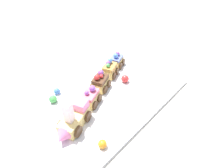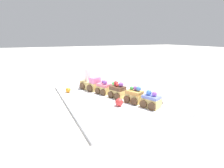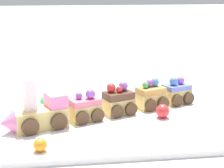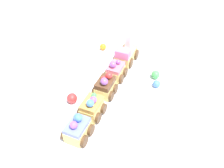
% 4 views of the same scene
% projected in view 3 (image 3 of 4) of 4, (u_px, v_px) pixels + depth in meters
% --- Properties ---
extents(ground_plane, '(10.00, 10.00, 0.00)m').
position_uv_depth(ground_plane, '(109.00, 123.00, 0.83)').
color(ground_plane, beige).
extents(display_board, '(0.61, 0.38, 0.01)m').
position_uv_depth(display_board, '(109.00, 121.00, 0.83)').
color(display_board, white).
rests_on(display_board, ground_plane).
extents(cake_train_locomotive, '(0.15, 0.10, 0.11)m').
position_uv_depth(cake_train_locomotive, '(36.00, 115.00, 0.77)').
color(cake_train_locomotive, '#E5C675').
rests_on(cake_train_locomotive, display_board).
extents(cake_car_strawberry, '(0.08, 0.08, 0.07)m').
position_uv_depth(cake_car_strawberry, '(85.00, 109.00, 0.82)').
color(cake_car_strawberry, '#E5C675').
rests_on(cake_car_strawberry, display_board).
extents(cake_car_chocolate, '(0.08, 0.08, 0.07)m').
position_uv_depth(cake_car_chocolate, '(118.00, 102.00, 0.86)').
color(cake_car_chocolate, '#E5C675').
rests_on(cake_car_chocolate, display_board).
extents(cake_car_caramel, '(0.08, 0.08, 0.07)m').
position_uv_depth(cake_car_caramel, '(151.00, 97.00, 0.90)').
color(cake_car_caramel, '#E5C675').
rests_on(cake_car_caramel, display_board).
extents(cake_car_blueberry, '(0.08, 0.08, 0.07)m').
position_uv_depth(cake_car_blueberry, '(176.00, 93.00, 0.94)').
color(cake_car_blueberry, '#E5C675').
rests_on(cake_car_blueberry, display_board).
extents(gumball_blue, '(0.02, 0.02, 0.02)m').
position_uv_depth(gumball_blue, '(60.00, 99.00, 0.94)').
color(gumball_blue, '#4C84E0').
rests_on(gumball_blue, display_board).
extents(gumball_orange, '(0.03, 0.03, 0.03)m').
position_uv_depth(gumball_orange, '(40.00, 145.00, 0.66)').
color(gumball_orange, orange).
rests_on(gumball_orange, display_board).
extents(gumball_red, '(0.03, 0.03, 0.03)m').
position_uv_depth(gumball_red, '(163.00, 111.00, 0.83)').
color(gumball_red, red).
rests_on(gumball_red, display_board).
extents(gumball_green, '(0.03, 0.03, 0.03)m').
position_uv_depth(gumball_green, '(46.00, 102.00, 0.90)').
color(gumball_green, '#4CBC56').
rests_on(gumball_green, display_board).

